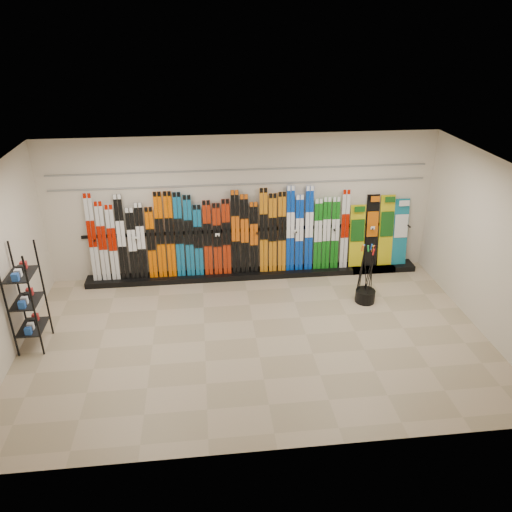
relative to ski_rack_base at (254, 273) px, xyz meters
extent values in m
plane|color=tan|center=(-0.22, -2.28, -0.06)|extent=(8.00, 8.00, 0.00)
plane|color=beige|center=(-0.22, 0.22, 1.44)|extent=(8.00, 0.00, 8.00)
plane|color=beige|center=(3.78, -2.28, 1.44)|extent=(0.00, 5.00, 5.00)
plane|color=silver|center=(-0.22, -2.28, 2.94)|extent=(8.00, 8.00, 0.00)
cube|color=black|center=(0.00, 0.00, 0.00)|extent=(8.00, 0.40, 0.12)
cube|color=silver|center=(-3.27, 0.04, 0.98)|extent=(0.17, 0.19, 1.84)
cube|color=silver|center=(-3.08, 0.03, 0.89)|extent=(0.17, 0.18, 1.67)
cube|color=silver|center=(-2.89, 0.03, 0.86)|extent=(0.17, 0.17, 1.59)
cube|color=black|center=(-2.70, 0.04, 0.96)|extent=(0.17, 0.19, 1.79)
cube|color=black|center=(-2.50, 0.02, 0.82)|extent=(0.17, 0.16, 1.51)
cube|color=black|center=(-2.32, 0.03, 0.87)|extent=(0.17, 0.17, 1.61)
cube|color=#DD5900|center=(-2.12, 0.02, 0.82)|extent=(0.17, 0.16, 1.51)
cube|color=#DD5900|center=(-1.93, 0.04, 0.97)|extent=(0.17, 0.19, 1.82)
cube|color=#DD5900|center=(-1.73, 0.04, 0.97)|extent=(0.17, 0.19, 1.82)
cube|color=#105F8D|center=(-1.55, 0.04, 0.96)|extent=(0.17, 0.19, 1.79)
cube|color=#105F8D|center=(-1.35, 0.03, 0.92)|extent=(0.17, 0.18, 1.73)
cube|color=#105F8D|center=(-1.16, 0.02, 0.82)|extent=(0.17, 0.16, 1.52)
cube|color=#A3250A|center=(-0.97, 0.03, 0.86)|extent=(0.17, 0.17, 1.61)
cube|color=#A3250A|center=(-0.77, 0.02, 0.83)|extent=(0.17, 0.16, 1.54)
cube|color=#A3250A|center=(-0.58, 0.03, 0.87)|extent=(0.17, 0.17, 1.62)
cube|color=black|center=(-0.39, 0.04, 0.96)|extent=(0.17, 0.19, 1.80)
cube|color=black|center=(-0.20, 0.03, 0.91)|extent=(0.17, 0.18, 1.70)
cube|color=black|center=(-0.01, 0.02, 0.83)|extent=(0.17, 0.16, 1.53)
cube|color=orange|center=(0.20, 0.04, 0.97)|extent=(0.17, 0.19, 1.82)
cube|color=orange|center=(0.39, 0.03, 0.91)|extent=(0.17, 0.18, 1.70)
cube|color=orange|center=(0.58, 0.03, 0.92)|extent=(0.17, 0.18, 1.72)
cube|color=#0738B4|center=(0.76, 0.04, 0.98)|extent=(0.17, 0.19, 1.84)
cube|color=#0738B4|center=(0.95, 0.03, 0.88)|extent=(0.17, 0.17, 1.65)
cube|color=#0738B4|center=(1.16, 0.04, 0.97)|extent=(0.17, 0.19, 1.82)
cube|color=#126A15|center=(1.35, 0.02, 0.83)|extent=(0.17, 0.17, 1.55)
cube|color=#126A15|center=(1.54, 0.03, 0.85)|extent=(0.17, 0.17, 1.58)
cube|color=#126A15|center=(1.73, 0.03, 0.85)|extent=(0.17, 0.17, 1.57)
cube|color=silver|center=(1.93, 0.03, 0.92)|extent=(0.17, 0.18, 1.72)
cube|color=gold|center=(2.23, 0.07, 0.74)|extent=(0.33, 0.21, 1.36)
cube|color=black|center=(2.54, 0.08, 0.84)|extent=(0.27, 0.24, 1.57)
cube|color=gold|center=(2.87, 0.08, 0.83)|extent=(0.31, 0.24, 1.55)
cube|color=#14728C|center=(3.19, 0.07, 0.78)|extent=(0.32, 0.23, 1.45)
cube|color=black|center=(-3.97, -2.04, 0.85)|extent=(0.40, 0.60, 1.81)
cylinder|color=black|center=(2.04, -1.30, 0.07)|extent=(0.38, 0.38, 0.25)
cylinder|color=black|center=(2.05, -1.44, 0.55)|extent=(0.11, 0.06, 1.18)
cylinder|color=black|center=(1.91, -1.26, 0.55)|extent=(0.09, 0.02, 1.18)
cylinder|color=black|center=(1.94, -1.22, 0.55)|extent=(0.03, 0.09, 1.18)
cylinder|color=black|center=(2.11, -1.28, 0.55)|extent=(0.02, 0.10, 1.18)
cylinder|color=black|center=(1.91, -1.24, 0.55)|extent=(0.11, 0.05, 1.18)
cylinder|color=black|center=(2.08, -1.30, 0.55)|extent=(0.13, 0.14, 1.17)
cylinder|color=black|center=(2.08, -1.22, 0.55)|extent=(0.13, 0.13, 1.17)
cylinder|color=black|center=(2.01, -1.28, 0.55)|extent=(0.14, 0.16, 1.17)
cylinder|color=black|center=(2.12, -1.29, 0.55)|extent=(0.13, 0.08, 1.18)
cube|color=gray|center=(-0.22, 0.20, 1.94)|extent=(7.60, 0.02, 0.03)
cube|color=gray|center=(-0.22, 0.20, 2.24)|extent=(7.60, 0.02, 0.03)
camera|label=1|loc=(-1.03, -9.44, 5.02)|focal=35.00mm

